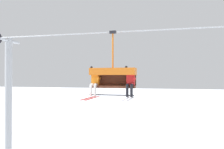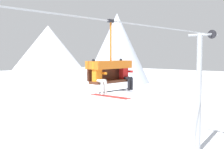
# 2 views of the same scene
# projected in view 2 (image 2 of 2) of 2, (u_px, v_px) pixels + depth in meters

# --- Properties ---
(mountain_peak_west) EXTENTS (21.45, 21.45, 13.43)m
(mountain_peak_west) POSITION_uv_depth(u_px,v_px,m) (48.00, 54.00, 67.22)
(mountain_peak_west) COLOR white
(mountain_peak_west) RESTS_ON ground_plane
(mountain_peak_central) EXTENTS (15.18, 15.18, 16.09)m
(mountain_peak_central) POSITION_uv_depth(u_px,v_px,m) (117.00, 48.00, 65.63)
(mountain_peak_central) COLOR silver
(mountain_peak_central) RESTS_ON ground_plane
(lift_tower_far) EXTENTS (0.36, 1.88, 8.13)m
(lift_tower_far) POSITION_uv_depth(u_px,v_px,m) (199.00, 89.00, 18.68)
(lift_tower_far) COLOR #9EA3A8
(lift_tower_far) RESTS_ON ground_plane
(lift_cable) EXTENTS (17.47, 0.05, 0.05)m
(lift_cable) POSITION_uv_depth(u_px,v_px,m) (140.00, 25.00, 12.17)
(lift_cable) COLOR #9EA3A8
(chairlift_chair) EXTENTS (1.96, 0.74, 2.75)m
(chairlift_chair) POSITION_uv_depth(u_px,v_px,m) (109.00, 68.00, 10.95)
(chairlift_chair) COLOR #512819
(skier_orange) EXTENTS (0.48, 1.70, 1.34)m
(skier_orange) POSITION_uv_depth(u_px,v_px,m) (99.00, 77.00, 10.26)
(skier_orange) COLOR orange
(skier_red) EXTENTS (0.48, 1.70, 1.34)m
(skier_red) POSITION_uv_depth(u_px,v_px,m) (126.00, 74.00, 11.40)
(skier_red) COLOR red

